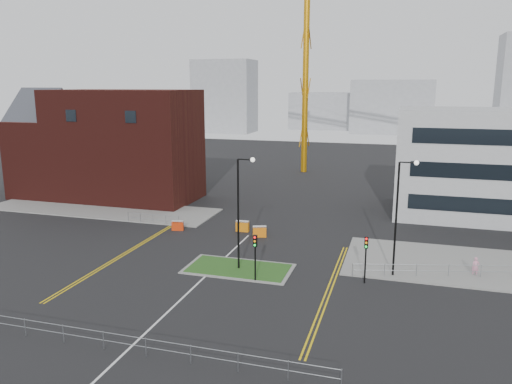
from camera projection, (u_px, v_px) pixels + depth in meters
The scene contains 25 objects.
ground at pixel (173, 307), 33.43m from camera, with size 200.00×200.00×0.00m, color black.
pavement_left at pixel (102, 209), 59.60m from camera, with size 28.00×8.00×0.12m, color slate.
pavement_right at pixel (496, 268), 40.39m from camera, with size 24.00×10.00×0.12m, color slate.
island_kerb at pixel (239, 269), 40.35m from camera, with size 8.60×4.60×0.08m, color slate.
grass_island at pixel (239, 268), 40.35m from camera, with size 8.00×4.00×0.12m, color #1E4617.
brick_building at pixel (105, 146), 64.62m from camera, with size 24.20×10.07×14.24m.
streetlamp_island at pixel (241, 204), 39.16m from camera, with size 1.46×0.36×9.18m.
streetlamp_right_near at pixel (400, 209), 37.68m from camera, with size 1.46×0.36×9.18m.
traffic_light_island at pixel (255, 249), 37.37m from camera, with size 0.28×0.33×3.65m.
traffic_light_right at pixel (366, 251), 37.01m from camera, with size 0.28×0.33×3.65m.
railing_front at pixel (124, 340), 27.64m from camera, with size 24.05×0.05×1.10m.
railing_left at pixel (153, 217), 53.20m from camera, with size 6.05×0.05×1.10m.
railing_right at pixel (481, 269), 38.31m from camera, with size 19.05×5.05×1.10m.
centre_line at pixel (185, 296), 35.30m from camera, with size 0.15×30.00×0.01m, color silver.
yellow_left_a at pixel (131, 249), 45.30m from camera, with size 0.12×24.00×0.01m, color gold.
yellow_left_b at pixel (134, 249), 45.22m from camera, with size 0.12×24.00×0.01m, color gold.
yellow_right_a at pixel (327, 289), 36.39m from camera, with size 0.12×20.00×0.01m, color gold.
yellow_right_b at pixel (331, 290), 36.31m from camera, with size 0.12×20.00×0.01m, color gold.
skyline_a at pixel (225, 96), 154.67m from camera, with size 18.00×12.00×22.00m, color gray.
skyline_b at pixel (392, 107), 150.72m from camera, with size 24.00×12.00×16.00m, color gray.
skyline_d at pixel (336, 111), 165.54m from camera, with size 30.00×12.00×12.00m, color gray.
pedestrian at pixel (476, 267), 38.73m from camera, with size 0.56×0.37×1.54m, color pink.
barrier_left at pixel (178, 225), 51.01m from camera, with size 1.25×0.68×1.00m.
barrier_mid at pixel (260, 231), 48.75m from camera, with size 1.38×0.81×1.10m.
barrier_right at pixel (242, 226), 50.58m from camera, with size 1.35×0.51×1.12m.
Camera 1 is at (14.23, -28.14, 14.64)m, focal length 35.00 mm.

